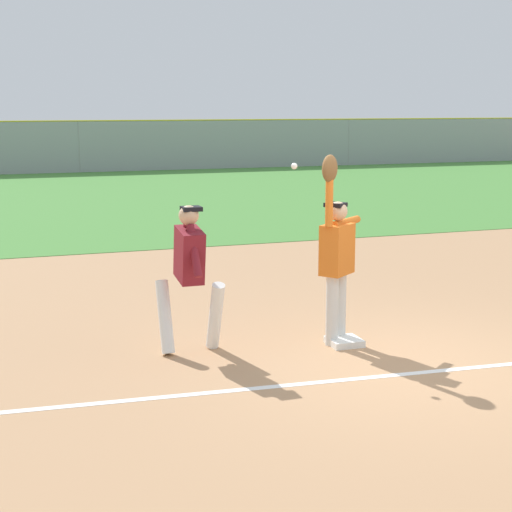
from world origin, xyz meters
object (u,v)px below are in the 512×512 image
object	(u,v)px
first_base	(344,342)
parked_car_tan	(35,153)
fielder	(336,252)
parked_car_blue	(145,151)
runner	(190,268)
baseball	(294,166)

from	to	relation	value
first_base	parked_car_tan	distance (m)	29.77
fielder	parked_car_blue	distance (m)	29.76
fielder	runner	distance (m)	1.75
first_base	baseball	distance (m)	2.19
fielder	baseball	distance (m)	1.14
first_base	fielder	distance (m)	1.09
fielder	first_base	bearing A→B (deg)	177.53
parked_car_blue	parked_car_tan	bearing A→B (deg)	173.63
parked_car_tan	runner	bearing A→B (deg)	-91.26
fielder	baseball	size ratio (longest dim) A/B	30.81
runner	baseball	distance (m)	1.69
fielder	baseball	world-z (taller)	fielder
runner	baseball	size ratio (longest dim) A/B	23.24
runner	parked_car_blue	distance (m)	29.79
fielder	baseball	bearing A→B (deg)	35.75
fielder	runner	bearing A→B (deg)	44.37
first_base	parked_car_tan	world-z (taller)	parked_car_tan
fielder	parked_car_tan	bearing A→B (deg)	-35.30
parked_car_blue	first_base	bearing A→B (deg)	-102.29
runner	baseball	world-z (taller)	baseball
first_base	parked_car_blue	distance (m)	29.86
runner	parked_car_blue	bearing A→B (deg)	79.17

